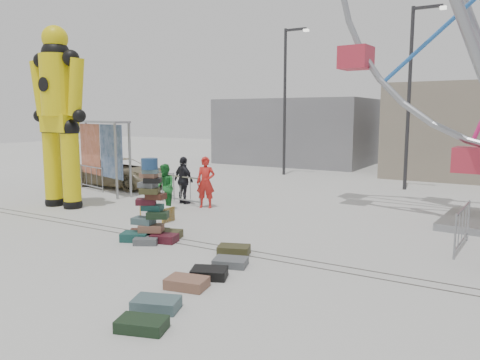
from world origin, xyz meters
The scene contains 24 objects.
ground centered at (0.00, 0.00, 0.00)m, with size 90.00×90.00×0.00m, color #9E9E99.
track_line_near centered at (0.00, 0.60, 0.00)m, with size 40.00×0.04×0.01m, color #47443F.
track_line_far centered at (0.00, 1.00, 0.00)m, with size 40.00×0.04×0.01m, color #47443F.
building_left centered at (-6.00, 22.00, 2.20)m, with size 10.00×8.00×4.40m, color gray.
lamp_post_right centered at (3.09, 13.00, 4.48)m, with size 1.41×0.25×8.00m.
lamp_post_left centered at (-3.91, 15.00, 4.48)m, with size 1.41×0.25×8.00m.
suitcase_tower centered at (-1.09, 0.54, 0.62)m, with size 1.69×1.47×2.23m.
crash_test_dummy centered at (-6.97, 2.39, 3.52)m, with size 2.63×1.17×6.68m.
banner_scaffold centered at (-8.28, 5.46, 2.33)m, with size 4.31×1.97×3.10m.
steamer_trunk centered at (-2.50, 2.41, 0.23)m, with size 0.97×0.56×0.45m, color silver.
row_case_0 centered at (1.51, 0.55, 0.11)m, with size 0.76×0.49×0.21m, color #3A391D.
row_case_1 centered at (1.91, -0.25, 0.09)m, with size 0.74×0.54×0.17m, color #55595C.
row_case_2 centered at (1.94, -1.14, 0.10)m, with size 0.73×0.53×0.21m, color black.
row_case_3 centered at (1.89, -1.83, 0.10)m, with size 0.79×0.53×0.21m, color brown.
row_case_4 centered at (2.06, -2.94, 0.10)m, with size 0.80×0.51×0.21m, color #445D61.
row_case_5 centered at (2.38, -3.65, 0.10)m, with size 0.78×0.47×0.19m, color black.
barricade_dummy_a centered at (-9.10, 5.63, 0.55)m, with size 2.00×0.10×1.10m, color gray, non-canonical shape.
barricade_dummy_b centered at (-5.24, 5.71, 0.55)m, with size 2.00×0.10×1.10m, color gray, non-canonical shape.
barricade_dummy_c centered at (-3.58, 5.03, 0.55)m, with size 2.00×0.10×1.10m, color gray, non-canonical shape.
barricade_wheel_front centered at (6.23, 3.81, 0.55)m, with size 2.00×0.10×1.10m, color gray, non-canonical shape.
pedestrian_red centered at (-2.36, 4.93, 0.93)m, with size 0.68×0.45×1.87m, color red.
pedestrian_green centered at (-3.39, 3.88, 0.82)m, with size 0.80×0.62×1.64m, color #1C702B.
pedestrian_black centered at (-3.53, 5.15, 0.90)m, with size 1.05×0.44×1.80m, color black.
parked_suv centered at (-8.61, 7.07, 0.67)m, with size 2.21×4.80×1.33m, color #8D7F5B.
Camera 1 is at (7.27, -8.86, 3.37)m, focal length 35.00 mm.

